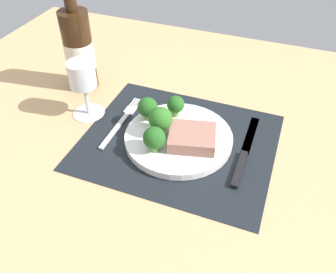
# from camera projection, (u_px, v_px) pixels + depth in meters

# --- Properties ---
(ground_plane) EXTENTS (1.40, 1.10, 0.03)m
(ground_plane) POSITION_uv_depth(u_px,v_px,m) (178.00, 147.00, 0.77)
(ground_plane) COLOR tan
(placemat) EXTENTS (0.41, 0.34, 0.00)m
(placemat) POSITION_uv_depth(u_px,v_px,m) (178.00, 141.00, 0.76)
(placemat) COLOR black
(placemat) RESTS_ON ground_plane
(plate) EXTENTS (0.23, 0.23, 0.02)m
(plate) POSITION_uv_depth(u_px,v_px,m) (179.00, 138.00, 0.75)
(plate) COLOR white
(plate) RESTS_ON placemat
(steak) EXTENTS (0.11, 0.10, 0.03)m
(steak) POSITION_uv_depth(u_px,v_px,m) (192.00, 138.00, 0.72)
(steak) COLOR #9E6B5B
(steak) RESTS_ON plate
(broccoli_center) EXTENTS (0.04, 0.04, 0.05)m
(broccoli_center) POSITION_uv_depth(u_px,v_px,m) (148.00, 108.00, 0.77)
(broccoli_center) COLOR #5B8942
(broccoli_center) RESTS_ON plate
(broccoli_near_fork) EXTENTS (0.05, 0.05, 0.05)m
(broccoli_near_fork) POSITION_uv_depth(u_px,v_px,m) (154.00, 138.00, 0.69)
(broccoli_near_fork) COLOR #5B8942
(broccoli_near_fork) RESTS_ON plate
(broccoli_near_steak) EXTENTS (0.04, 0.04, 0.05)m
(broccoli_near_steak) POSITION_uv_depth(u_px,v_px,m) (176.00, 105.00, 0.78)
(broccoli_near_steak) COLOR #6B994C
(broccoli_near_steak) RESTS_ON plate
(broccoli_back_left) EXTENTS (0.05, 0.05, 0.06)m
(broccoli_back_left) POSITION_uv_depth(u_px,v_px,m) (160.00, 119.00, 0.73)
(broccoli_back_left) COLOR #5B8942
(broccoli_back_left) RESTS_ON plate
(fork) EXTENTS (0.02, 0.19, 0.01)m
(fork) POSITION_uv_depth(u_px,v_px,m) (122.00, 121.00, 0.81)
(fork) COLOR silver
(fork) RESTS_ON placemat
(knife) EXTENTS (0.02, 0.23, 0.01)m
(knife) POSITION_uv_depth(u_px,v_px,m) (244.00, 154.00, 0.72)
(knife) COLOR black
(knife) RESTS_ON placemat
(wine_bottle) EXTENTS (0.07, 0.07, 0.29)m
(wine_bottle) POSITION_uv_depth(u_px,v_px,m) (79.00, 49.00, 0.86)
(wine_bottle) COLOR #331E0F
(wine_bottle) RESTS_ON ground_plane
(wine_glass) EXTENTS (0.08, 0.08, 0.14)m
(wine_glass) POSITION_uv_depth(u_px,v_px,m) (83.00, 79.00, 0.78)
(wine_glass) COLOR silver
(wine_glass) RESTS_ON ground_plane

